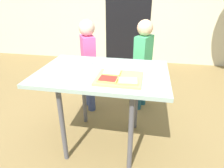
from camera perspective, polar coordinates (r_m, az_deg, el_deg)
ground_plane at (r=2.08m, az=-2.29°, el=-16.04°), size 16.00×16.00×0.00m
house_door at (r=4.15m, az=4.64°, el=20.02°), size 0.90×0.02×2.00m
dining_table at (r=1.71m, az=-2.68°, el=1.37°), size 1.10×0.76×0.76m
cutting_board at (r=1.52m, az=2.03°, el=1.70°), size 0.35×0.31×0.02m
pizza_slice_near_right at (r=1.44m, az=4.66°, el=0.84°), size 0.16×0.13×0.02m
pizza_slice_near_left at (r=1.46m, az=-1.20°, el=1.38°), size 0.15×0.12×0.02m
pizza_slice_far_left at (r=1.59m, az=-0.09°, el=3.35°), size 0.15×0.12×0.02m
plate_white_left at (r=1.90m, az=-8.44°, el=6.22°), size 0.19×0.19×0.01m
plate_white_right at (r=1.67m, az=5.57°, el=3.68°), size 0.19×0.19×0.01m
child_left at (r=2.35m, az=-6.83°, el=6.85°), size 0.24×0.28×1.10m
child_right at (r=2.38m, az=8.92°, el=6.92°), size 0.22×0.28×1.10m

